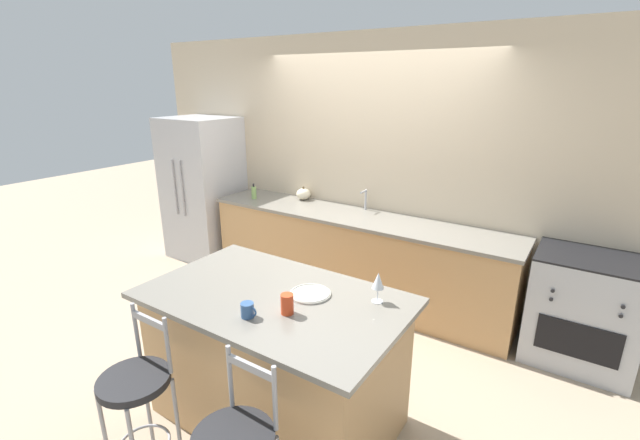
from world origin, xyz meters
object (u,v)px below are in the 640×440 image
refrigerator (204,189)px  dinner_plate (310,293)px  oven_range (583,310)px  tumbler_cup (287,304)px  wine_glass (378,281)px  coffee_mug (248,310)px  pumpkin_decoration (303,194)px  bar_stool_near (138,395)px  soap_bottle (254,192)px

refrigerator → dinner_plate: size_ratio=6.83×
oven_range → dinner_plate: 2.33m
oven_range → tumbler_cup: bearing=-126.4°
wine_glass → coffee_mug: 0.79m
coffee_mug → pumpkin_decoration: bearing=118.5°
refrigerator → wine_glass: 3.54m
bar_stool_near → coffee_mug: (0.42, 0.49, 0.44)m
refrigerator → soap_bottle: bearing=-2.0°
refrigerator → bar_stool_near: size_ratio=1.77×
oven_range → soap_bottle: (-3.40, -0.10, 0.52)m
coffee_mug → bar_stool_near: bearing=-130.7°
oven_range → pumpkin_decoration: pumpkin_decoration is taller
oven_range → bar_stool_near: bar_stool_near is taller
wine_glass → pumpkin_decoration: 2.53m
bar_stool_near → soap_bottle: (-1.35, 2.53, 0.44)m
oven_range → soap_bottle: 3.44m
refrigerator → oven_range: (4.29, 0.07, -0.44)m
bar_stool_near → soap_bottle: 2.90m
refrigerator → soap_bottle: refrigerator is taller
refrigerator → dinner_plate: (2.81, -1.66, 0.05)m
bar_stool_near → tumbler_cup: bearing=47.7°
tumbler_cup → soap_bottle: bearing=135.7°
bar_stool_near → dinner_plate: size_ratio=3.86×
dinner_plate → coffee_mug: size_ratio=2.47×
bar_stool_near → wine_glass: size_ratio=5.24×
oven_range → tumbler_cup: size_ratio=7.60×
soap_bottle → tumbler_cup: bearing=-44.3°
coffee_mug → tumbler_cup: 0.23m
oven_range → wine_glass: bearing=-124.7°
bar_stool_near → soap_bottle: soap_bottle is taller
tumbler_cup → soap_bottle: soap_bottle is taller
oven_range → soap_bottle: size_ratio=5.17×
refrigerator → tumbler_cup: 3.42m
oven_range → refrigerator: bearing=-179.1°
wine_glass → soap_bottle: 2.74m
oven_range → dinner_plate: dinner_plate is taller
bar_stool_near → dinner_plate: bar_stool_near is taller
refrigerator → coffee_mug: (2.66, -2.08, 0.08)m
pumpkin_decoration → dinner_plate: bearing=-53.6°
oven_range → pumpkin_decoration: 2.95m
pumpkin_decoration → tumbler_cup: bearing=-56.7°
dinner_plate → wine_glass: 0.44m
dinner_plate → soap_bottle: soap_bottle is taller
wine_glass → tumbler_cup: (-0.38, -0.41, -0.08)m
refrigerator → wine_glass: bearing=-25.2°
dinner_plate → wine_glass: (0.39, 0.15, 0.13)m
wine_glass → pumpkin_decoration: bearing=135.7°
wine_glass → tumbler_cup: wine_glass is taller
dinner_plate → wine_glass: wine_glass is taller
oven_range → bar_stool_near: 3.33m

